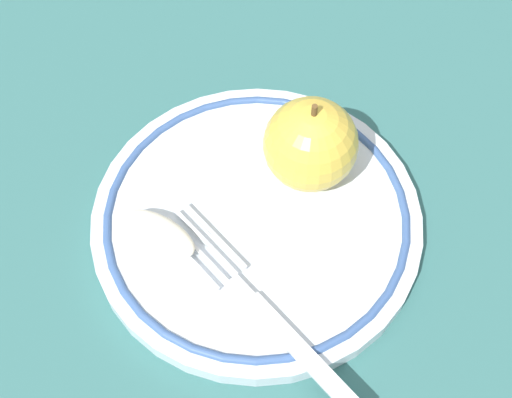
% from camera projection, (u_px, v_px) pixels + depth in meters
% --- Properties ---
extents(ground_plane, '(2.00, 2.00, 0.00)m').
position_uv_depth(ground_plane, '(265.00, 209.00, 0.52)').
color(ground_plane, '#2E5E5B').
extents(plate, '(0.23, 0.23, 0.02)m').
position_uv_depth(plate, '(256.00, 220.00, 0.51)').
color(plate, silver).
rests_on(plate, ground_plane).
extents(apple_red_whole, '(0.07, 0.07, 0.07)m').
position_uv_depth(apple_red_whole, '(311.00, 144.00, 0.49)').
color(apple_red_whole, gold).
rests_on(apple_red_whole, plate).
extents(apple_slice_front, '(0.06, 0.03, 0.02)m').
position_uv_depth(apple_slice_front, '(160.00, 233.00, 0.48)').
color(apple_slice_front, white).
rests_on(apple_slice_front, plate).
extents(fork, '(0.18, 0.10, 0.00)m').
position_uv_depth(fork, '(266.00, 314.00, 0.46)').
color(fork, silver).
rests_on(fork, plate).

